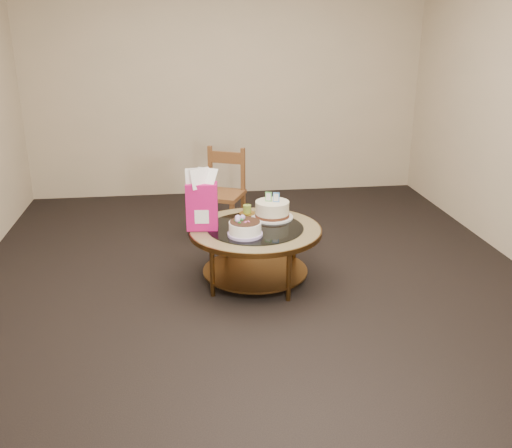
{
  "coord_description": "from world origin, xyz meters",
  "views": [
    {
      "loc": [
        -0.53,
        -4.05,
        1.96
      ],
      "look_at": [
        0.01,
        0.02,
        0.48
      ],
      "focal_mm": 40.0,
      "sensor_mm": 36.0,
      "label": 1
    }
  ],
  "objects": [
    {
      "name": "dining_chair",
      "position": [
        -0.17,
        1.07,
        0.42
      ],
      "size": [
        0.51,
        0.51,
        0.83
      ],
      "rotation": [
        0.0,
        0.0,
        -0.42
      ],
      "color": "brown",
      "rests_on": "ground"
    },
    {
      "name": "cream_cake",
      "position": [
        0.16,
        0.2,
        0.52
      ],
      "size": [
        0.34,
        0.34,
        0.21
      ],
      "rotation": [
        0.0,
        0.0,
        -0.37
      ],
      "color": "white",
      "rests_on": "coffee_table"
    },
    {
      "name": "ground",
      "position": [
        0.0,
        0.0,
        0.0
      ],
      "size": [
        5.0,
        5.0,
        0.0
      ],
      "primitive_type": "plane",
      "color": "black",
      "rests_on": "ground"
    },
    {
      "name": "coffee_table",
      "position": [
        0.0,
        -0.0,
        0.38
      ],
      "size": [
        1.02,
        1.02,
        0.46
      ],
      "color": "brown",
      "rests_on": "ground"
    },
    {
      "name": "gift_bag",
      "position": [
        -0.4,
        0.03,
        0.69
      ],
      "size": [
        0.24,
        0.19,
        0.46
      ],
      "rotation": [
        0.0,
        0.0,
        -0.1
      ],
      "color": "#C5126A",
      "rests_on": "coffee_table"
    },
    {
      "name": "pillar_candle",
      "position": [
        -0.03,
        0.29,
        0.49
      ],
      "size": [
        0.13,
        0.13,
        0.1
      ],
      "rotation": [
        0.0,
        0.0,
        0.08
      ],
      "color": "#ECDF61",
      "rests_on": "coffee_table"
    },
    {
      "name": "room_walls",
      "position": [
        0.0,
        0.0,
        1.54
      ],
      "size": [
        4.52,
        5.02,
        2.61
      ],
      "color": "tan",
      "rests_on": "ground"
    },
    {
      "name": "decorated_cake",
      "position": [
        -0.1,
        -0.16,
        0.51
      ],
      "size": [
        0.26,
        0.26,
        0.15
      ],
      "rotation": [
        0.0,
        0.0,
        -0.03
      ],
      "color": "#B299D8",
      "rests_on": "coffee_table"
    }
  ]
}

